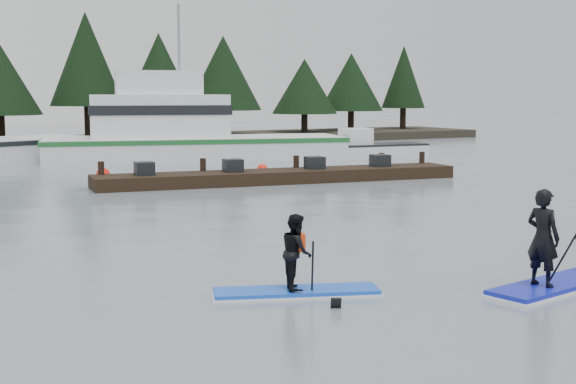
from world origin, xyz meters
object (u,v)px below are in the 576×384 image
fishing_boat_medium (187,148)px  paddleboard_solo (296,265)px  floating_dock (280,176)px  paddleboard_duo (564,255)px

fishing_boat_medium → paddleboard_solo: bearing=-93.3°
paddleboard_solo → floating_dock: bearing=83.4°
fishing_boat_medium → paddleboard_solo: (-8.98, -27.92, -0.11)m
paddleboard_duo → floating_dock: bearing=68.2°
paddleboard_solo → paddleboard_duo: 5.02m
paddleboard_solo → paddleboard_duo: (4.65, -1.87, 0.06)m
paddleboard_solo → paddleboard_duo: paddleboard_duo is taller
floating_dock → paddleboard_duo: 18.35m
fishing_boat_medium → floating_dock: (-0.65, -11.82, -0.42)m
fishing_boat_medium → floating_dock: size_ratio=1.10×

